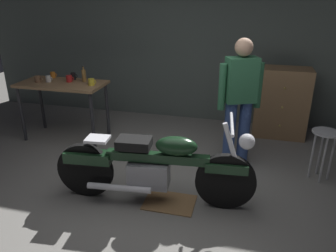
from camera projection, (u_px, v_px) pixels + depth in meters
name	position (u px, v px, depth m)	size (l,w,h in m)	color
ground_plane	(153.00, 203.00, 3.67)	(12.00, 12.00, 0.00)	gray
back_wall	(199.00, 31.00, 5.58)	(8.00, 0.12, 3.10)	#56605B
workbench	(63.00, 90.00, 5.02)	(1.30, 0.64, 0.90)	#99724C
motorcycle	(155.00, 166.00, 3.54)	(2.19, 0.61, 1.00)	black
person_standing	(240.00, 98.00, 4.18)	(0.53, 0.36, 1.67)	#3A5293
shop_stool	(324.00, 142.00, 3.97)	(0.32, 0.32, 0.64)	#B2B2B7
wooden_dresser	(281.00, 103.00, 5.19)	(0.80, 0.47, 1.10)	#99724C
drip_tray	(170.00, 202.00, 3.67)	(0.56, 0.40, 0.01)	olive
mug_yellow_tall	(91.00, 82.00, 4.82)	(0.12, 0.09, 0.10)	yellow
mug_red_diner	(69.00, 79.00, 5.00)	(0.12, 0.09, 0.10)	red
mug_orange_travel	(53.00, 75.00, 5.23)	(0.11, 0.08, 0.09)	orange
mug_brown_stoneware	(38.00, 79.00, 4.98)	(0.12, 0.08, 0.10)	brown
mug_white_ceramic	(48.00, 79.00, 5.00)	(0.11, 0.08, 0.09)	white
mug_black_matte	(73.00, 76.00, 5.12)	(0.11, 0.08, 0.11)	black
bottle	(84.00, 75.00, 4.99)	(0.06, 0.06, 0.24)	olive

